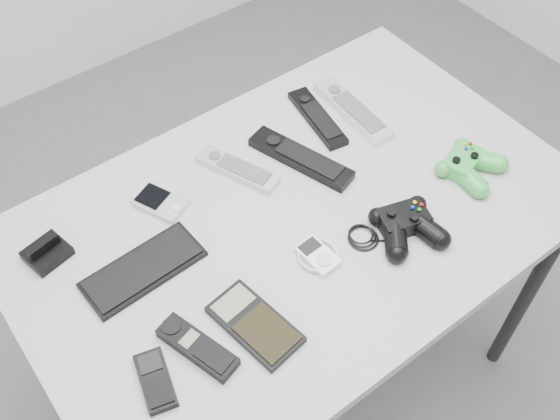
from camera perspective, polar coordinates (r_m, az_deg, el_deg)
floor at (r=2.01m, az=4.61°, el=-14.98°), size 3.50×3.50×0.00m
desk at (r=1.40m, az=1.46°, el=-2.09°), size 1.15×0.74×0.77m
pda_keyboard at (r=1.29m, az=-11.84°, el=-5.03°), size 0.24×0.11×0.01m
dock_bracket at (r=1.35m, az=-19.74°, el=-3.29°), size 0.09×0.08×0.04m
pda at (r=1.38m, az=-10.34°, el=0.71°), size 0.10×0.12×0.02m
remote_silver_a at (r=1.42m, az=-3.76°, el=3.65°), size 0.12×0.20×0.02m
remote_black_a at (r=1.44m, az=1.82°, el=4.58°), size 0.13×0.25×0.02m
remote_black_b at (r=1.53m, az=3.28°, el=8.06°), size 0.08×0.21×0.02m
remote_silver_b at (r=1.56m, az=6.33°, el=8.72°), size 0.07×0.24×0.02m
mobile_phone at (r=1.17m, az=-10.80°, el=-14.36°), size 0.08×0.12×0.02m
cordless_handset at (r=1.18m, az=-7.20°, el=-11.74°), size 0.09×0.16×0.02m
calculator at (r=1.20m, az=-2.21°, el=-9.87°), size 0.11×0.19×0.02m
mp3_player at (r=1.28m, az=3.30°, el=-3.95°), size 0.08×0.09×0.02m
controller_black at (r=1.33m, az=10.96°, el=-1.19°), size 0.27×0.21×0.05m
controller_green at (r=1.47m, az=16.10°, el=3.88°), size 0.16×0.17×0.04m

